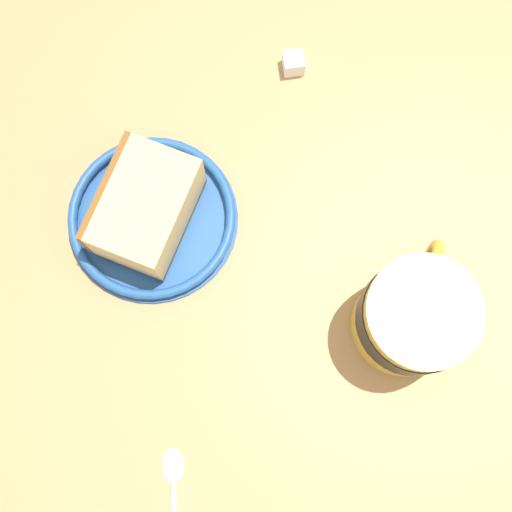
% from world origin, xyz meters
% --- Properties ---
extents(ground_plane, '(1.47, 1.47, 0.04)m').
position_xyz_m(ground_plane, '(0.00, 0.00, -0.02)').
color(ground_plane, tan).
extents(small_plate, '(0.16, 0.16, 0.02)m').
position_xyz_m(small_plate, '(-0.04, 0.06, 0.01)').
color(small_plate, '#26599E').
rests_on(small_plate, ground_plane).
extents(cake_slice, '(0.13, 0.12, 0.06)m').
position_xyz_m(cake_slice, '(-0.04, 0.06, 0.04)').
color(cake_slice, brown).
rests_on(cake_slice, small_plate).
extents(tea_mug, '(0.11, 0.10, 0.10)m').
position_xyz_m(tea_mug, '(0.09, -0.16, 0.05)').
color(tea_mug, gold).
rests_on(tea_mug, ground_plane).
extents(teaspoon, '(0.09, 0.12, 0.01)m').
position_xyz_m(teaspoon, '(-0.17, -0.16, 0.00)').
color(teaspoon, silver).
rests_on(teaspoon, ground_plane).
extents(sugar_cube, '(0.03, 0.03, 0.02)m').
position_xyz_m(sugar_cube, '(0.16, 0.10, 0.01)').
color(sugar_cube, white).
rests_on(sugar_cube, ground_plane).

